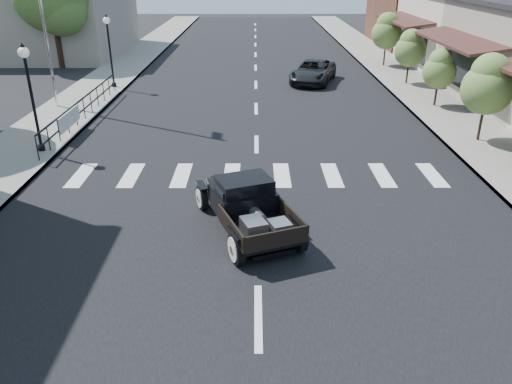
{
  "coord_description": "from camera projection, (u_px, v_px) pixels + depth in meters",
  "views": [
    {
      "loc": [
        -0.06,
        -10.66,
        6.17
      ],
      "look_at": [
        -0.03,
        0.59,
        1.0
      ],
      "focal_mm": 35.0,
      "sensor_mm": 36.0,
      "label": 1
    }
  ],
  "objects": [
    {
      "name": "ground",
      "position": [
        257.0,
        239.0,
        12.26
      ],
      "size": [
        120.0,
        120.0,
        0.0
      ],
      "primitive_type": "plane",
      "color": "black",
      "rests_on": "ground"
    },
    {
      "name": "road",
      "position": [
        256.0,
        94.0,
        25.89
      ],
      "size": [
        14.0,
        80.0,
        0.02
      ],
      "primitive_type": "cube",
      "color": "black",
      "rests_on": "ground"
    },
    {
      "name": "road_markings",
      "position": [
        256.0,
        121.0,
        21.35
      ],
      "size": [
        12.0,
        60.0,
        0.06
      ],
      "primitive_type": null,
      "color": "silver",
      "rests_on": "ground"
    },
    {
      "name": "sidewalk_left",
      "position": [
        92.0,
        92.0,
        25.84
      ],
      "size": [
        3.0,
        80.0,
        0.15
      ],
      "primitive_type": "cube",
      "color": "gray",
      "rests_on": "ground"
    },
    {
      "name": "sidewalk_right",
      "position": [
        419.0,
        92.0,
        25.88
      ],
      "size": [
        3.0,
        80.0,
        0.15
      ],
      "primitive_type": "cube",
      "color": "#9A968C",
      "rests_on": "ground"
    },
    {
      "name": "low_building_left",
      "position": [
        52.0,
        18.0,
        36.63
      ],
      "size": [
        10.0,
        12.0,
        5.0
      ],
      "primitive_type": "cube",
      "color": "gray",
      "rests_on": "ground"
    },
    {
      "name": "storefront_far",
      "position": [
        494.0,
        32.0,
        31.35
      ],
      "size": [
        10.0,
        9.0,
        4.5
      ],
      "primitive_type": "cube",
      "color": "beige",
      "rests_on": "ground"
    },
    {
      "name": "far_building_right",
      "position": [
        449.0,
        0.0,
        39.91
      ],
      "size": [
        11.0,
        10.0,
        7.0
      ],
      "primitive_type": "cube",
      "color": "brown",
      "rests_on": "ground"
    },
    {
      "name": "railing",
      "position": [
        84.0,
        107.0,
        21.06
      ],
      "size": [
        0.08,
        10.0,
        1.0
      ],
      "primitive_type": null,
      "color": "black",
      "rests_on": "sidewalk_left"
    },
    {
      "name": "banner",
      "position": [
        70.0,
        125.0,
        19.33
      ],
      "size": [
        0.04,
        2.2,
        0.6
      ],
      "primitive_type": null,
      "color": "silver",
      "rests_on": "sidewalk_left"
    },
    {
      "name": "lamp_post_b",
      "position": [
        32.0,
        99.0,
        16.87
      ],
      "size": [
        0.36,
        0.36,
        3.68
      ],
      "primitive_type": null,
      "color": "black",
      "rests_on": "sidewalk_left"
    },
    {
      "name": "lamp_post_c",
      "position": [
        110.0,
        51.0,
        25.95
      ],
      "size": [
        0.36,
        0.36,
        3.68
      ],
      "primitive_type": null,
      "color": "black",
      "rests_on": "sidewalk_left"
    },
    {
      "name": "big_tree_far",
      "position": [
        54.0,
        13.0,
        30.81
      ],
      "size": [
        4.61,
        4.61,
        6.77
      ],
      "primitive_type": null,
      "color": "#405E28",
      "rests_on": "ground"
    },
    {
      "name": "small_tree_b",
      "position": [
        485.0,
        99.0,
        18.06
      ],
      "size": [
        1.84,
        1.84,
        3.06
      ],
      "primitive_type": null,
      "color": "#597535",
      "rests_on": "sidewalk_right"
    },
    {
      "name": "small_tree_c",
      "position": [
        438.0,
        79.0,
        22.69
      ],
      "size": [
        1.49,
        1.49,
        2.48
      ],
      "primitive_type": null,
      "color": "#597535",
      "rests_on": "sidewalk_right"
    },
    {
      "name": "small_tree_d",
      "position": [
        409.0,
        57.0,
        26.94
      ],
      "size": [
        1.66,
        1.66,
        2.77
      ],
      "primitive_type": null,
      "color": "#597535",
      "rests_on": "sidewalk_right"
    },
    {
      "name": "small_tree_e",
      "position": [
        386.0,
        40.0,
        31.7
      ],
      "size": [
        1.88,
        1.88,
        3.14
      ],
      "primitive_type": null,
      "color": "#597535",
      "rests_on": "sidewalk_right"
    },
    {
      "name": "hotrod_pickup",
      "position": [
        247.0,
        205.0,
        12.4
      ],
      "size": [
        3.18,
        4.39,
        1.38
      ],
      "primitive_type": null,
      "rotation": [
        0.0,
        0.0,
        0.37
      ],
      "color": "black",
      "rests_on": "ground"
    },
    {
      "name": "second_car",
      "position": [
        313.0,
        72.0,
        28.05
      ],
      "size": [
        3.25,
        4.81,
        1.23
      ],
      "primitive_type": "imported",
      "rotation": [
        0.0,
        0.0,
        -0.3
      ],
      "color": "black",
      "rests_on": "ground"
    }
  ]
}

